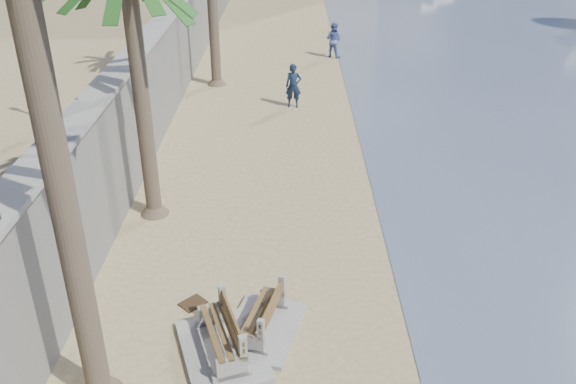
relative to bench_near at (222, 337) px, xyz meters
name	(u,v)px	position (x,y,z in m)	size (l,w,h in m)	color
seawall	(182,43)	(-3.43, 17.56, 1.34)	(0.45, 70.00, 3.50)	gray
wall_cap	(179,1)	(-3.43, 17.56, 3.14)	(0.80, 70.00, 0.12)	gray
bench_near	(222,337)	(0.00, 0.00, 0.00)	(2.16, 2.60, 0.93)	gray
bench_far	(263,317)	(0.77, 0.64, -0.04)	(1.85, 2.30, 0.84)	gray
person_a	(293,83)	(1.45, 14.25, 0.59)	(0.72, 0.49, 2.00)	#121E33
person_b	(334,38)	(3.51, 21.75, 0.56)	(0.93, 0.72, 1.93)	#4C619E
debris_d	(193,303)	(-0.81, 1.55, -0.39)	(0.53, 0.43, 0.03)	#382616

